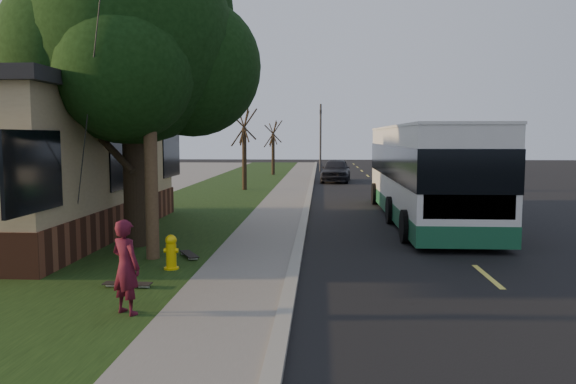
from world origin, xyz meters
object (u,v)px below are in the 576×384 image
object	(u,v)px
bare_tree_near	(244,150)
bare_tree_far	(273,149)
leafy_tree	(134,45)
skateboard_main	(189,254)
fire_hydrant	(171,252)
transit_bus	(424,170)
traffic_signal	(321,133)
skateboarder	(126,267)
utility_pole	(148,57)
skateboard_spare	(127,284)
distant_car	(336,170)

from	to	relation	value
bare_tree_near	bare_tree_far	distance (m)	12.01
leafy_tree	skateboard_main	world-z (taller)	leafy_tree
fire_hydrant	transit_bus	distance (m)	10.50
fire_hydrant	traffic_signal	bearing A→B (deg)	84.79
skateboard_main	skateboarder	bearing A→B (deg)	-90.00
utility_pole	skateboard_spare	bearing A→B (deg)	-83.73
utility_pole	distant_car	world-z (taller)	utility_pole
leafy_tree	skateboard_spare	distance (m)	6.61
fire_hydrant	traffic_signal	world-z (taller)	traffic_signal
bare_tree_far	traffic_signal	world-z (taller)	traffic_signal
fire_hydrant	bare_tree_near	distance (m)	18.10
utility_pole	distant_car	size ratio (longest dim) A/B	2.08
fire_hydrant	bare_tree_near	xyz separation A→B (m)	(-0.90, 18.00, 1.72)
fire_hydrant	utility_pole	size ratio (longest dim) A/B	0.08
transit_bus	skateboard_spare	bearing A→B (deg)	-127.09
traffic_signal	distant_car	bearing A→B (deg)	-84.07
bare_tree_near	bare_tree_far	world-z (taller)	bare_tree_near
leafy_tree	skateboard_main	distance (m)	5.50
utility_pole	transit_bus	xyz separation A→B (m)	(7.42, 6.97, -2.90)
skateboard_main	skateboard_spare	size ratio (longest dim) A/B	1.01
bare_tree_far	transit_bus	bearing A→B (deg)	-72.10
leafy_tree	bare_tree_far	size ratio (longest dim) A/B	1.94
fire_hydrant	skateboard_main	size ratio (longest dim) A/B	0.81
skateboard_main	distant_car	xyz separation A→B (m)	(4.00, 23.19, 0.61)
bare_tree_near	skateboard_spare	world-z (taller)	bare_tree_near
distant_car	bare_tree_near	bearing A→B (deg)	-123.29
leafy_tree	transit_bus	bearing A→B (deg)	32.70
leafy_tree	distant_car	xyz separation A→B (m)	(5.67, 21.73, -4.42)
leafy_tree	skateboard_spare	size ratio (longest dim) A/B	8.57
utility_pole	traffic_signal	world-z (taller)	utility_pole
utility_pole	skateboarder	distance (m)	5.59
transit_bus	skateboard_main	distance (m)	9.61
fire_hydrant	bare_tree_far	world-z (taller)	bare_tree_far
utility_pole	bare_tree_near	distance (m)	17.19
bare_tree_near	traffic_signal	distance (m)	16.52
utility_pole	bare_tree_far	xyz separation A→B (m)	(0.31, 29.01, -2.63)
bare_tree_near	skateboard_spare	size ratio (longest dim) A/B	4.73
bare_tree_near	skateboarder	distance (m)	21.09
bare_tree_near	skateboarder	size ratio (longest dim) A/B	2.84
fire_hydrant	bare_tree_far	xyz separation A→B (m)	(-0.40, 30.00, 1.57)
fire_hydrant	utility_pole	xyz separation A→B (m)	(-0.71, 0.99, 4.20)
bare_tree_far	traffic_signal	size ratio (longest dim) A/B	0.73
bare_tree_near	skateboarder	world-z (taller)	bare_tree_near
fire_hydrant	skateboarder	world-z (taller)	skateboarder
skateboarder	skateboard_spare	world-z (taller)	skateboarder
transit_bus	bare_tree_near	bearing A→B (deg)	127.21
skateboard_spare	traffic_signal	bearing A→B (deg)	84.31
bare_tree_far	skateboard_main	bearing A→B (deg)	-89.01
bare_tree_far	skateboarder	xyz separation A→B (m)	(0.50, -33.02, -1.18)
fire_hydrant	leafy_tree	world-z (taller)	leafy_tree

